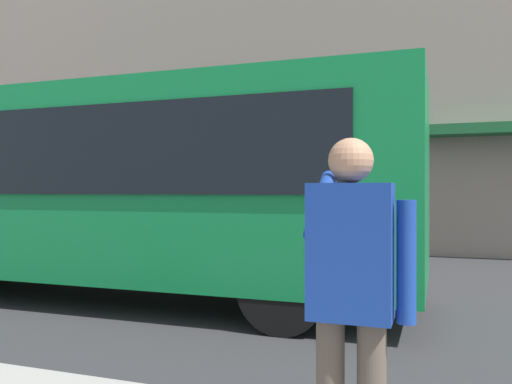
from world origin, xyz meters
TOP-DOWN VIEW (x-y plane):
  - ground_plane at (0.00, 0.00)m, footprint 60.00×60.00m
  - building_facade_far at (-0.02, -6.80)m, footprint 28.00×1.55m
  - red_bus at (2.78, 0.28)m, footprint 9.05×2.54m
  - pedestrian_photographer at (-1.47, 4.33)m, footprint 0.53×0.52m

SIDE VIEW (x-z plane):
  - ground_plane at x=0.00m, z-range 0.00..0.00m
  - pedestrian_photographer at x=-1.47m, z-range 0.29..1.99m
  - red_bus at x=2.78m, z-range 0.14..3.22m
  - building_facade_far at x=-0.02m, z-range -0.01..11.99m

